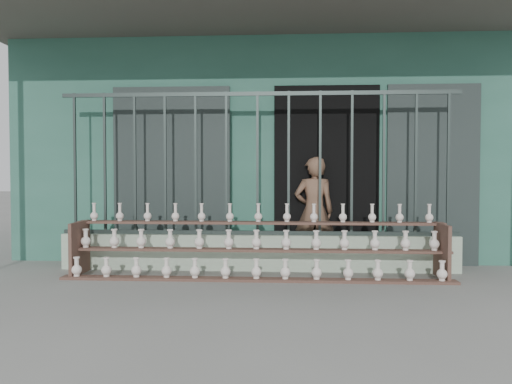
{
  "coord_description": "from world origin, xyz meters",
  "views": [
    {
      "loc": [
        0.36,
        -4.96,
        1.21
      ],
      "look_at": [
        0.0,
        1.0,
        1.0
      ],
      "focal_mm": 35.0,
      "sensor_mm": 36.0,
      "label": 1
    }
  ],
  "objects": [
    {
      "name": "ground",
      "position": [
        0.0,
        0.0,
        0.0
      ],
      "size": [
        60.0,
        60.0,
        0.0
      ],
      "primitive_type": "plane",
      "color": "slate"
    },
    {
      "name": "workshop_building",
      "position": [
        0.0,
        4.23,
        1.62
      ],
      "size": [
        7.4,
        6.6,
        3.21
      ],
      "color": "#2F6351",
      "rests_on": "ground"
    },
    {
      "name": "parapet_wall",
      "position": [
        0.0,
        1.3,
        0.23
      ],
      "size": [
        5.0,
        0.2,
        0.45
      ],
      "primitive_type": "cube",
      "color": "#B1CAAD",
      "rests_on": "ground"
    },
    {
      "name": "security_fence",
      "position": [
        -0.0,
        1.3,
        1.35
      ],
      "size": [
        5.0,
        0.04,
        1.8
      ],
      "color": "#283330",
      "rests_on": "parapet_wall"
    },
    {
      "name": "shelf_rack",
      "position": [
        0.02,
        0.88,
        0.36
      ],
      "size": [
        4.5,
        0.68,
        0.85
      ],
      "color": "brown",
      "rests_on": "ground"
    },
    {
      "name": "elderly_woman",
      "position": [
        0.73,
        1.67,
        0.72
      ],
      "size": [
        0.56,
        0.4,
        1.44
      ],
      "primitive_type": "imported",
      "rotation": [
        0.0,
        0.0,
        3.24
      ],
      "color": "brown",
      "rests_on": "ground"
    }
  ]
}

